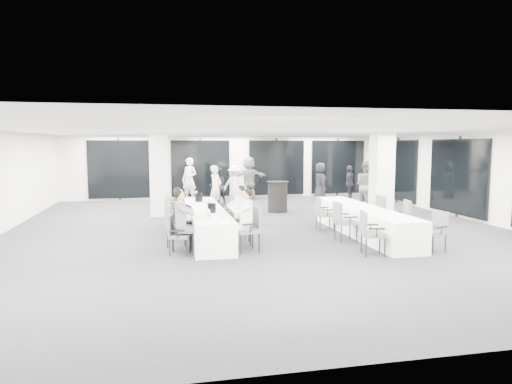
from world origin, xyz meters
TOP-DOWN VIEW (x-y plane):
  - room at (0.89, 1.11)m, footprint 14.04×16.04m
  - column_left at (-2.80, 3.20)m, footprint 0.60×0.60m
  - column_right at (4.20, 1.00)m, footprint 0.60×0.60m
  - banquet_table_main at (-1.60, -0.56)m, footprint 0.90×5.00m
  - banquet_table_side at (2.55, -1.22)m, footprint 0.90×5.00m
  - cocktail_table at (1.34, 3.26)m, footprint 0.79×0.79m
  - chair_main_left_near at (-2.43, -2.41)m, footprint 0.53×0.56m
  - chair_main_left_second at (-2.44, -1.88)m, footprint 0.62×0.64m
  - chair_main_left_mid at (-2.43, -0.80)m, footprint 0.47×0.52m
  - chair_main_left_fourth at (-2.43, 0.12)m, footprint 0.59×0.62m
  - chair_main_left_far at (-2.44, 1.16)m, footprint 0.50×0.56m
  - chair_main_right_near at (-0.76, -2.46)m, footprint 0.59×0.63m
  - chair_main_right_second at (-0.76, -1.71)m, footprint 0.56×0.61m
  - chair_main_right_mid at (-0.77, -0.94)m, footprint 0.48×0.53m
  - chair_main_right_fourth at (-0.77, -0.06)m, footprint 0.52×0.56m
  - chair_main_right_far at (-0.77, 1.18)m, footprint 0.48×0.53m
  - chair_side_left_near at (1.71, -3.35)m, footprint 0.58×0.61m
  - chair_side_left_mid at (1.71, -1.85)m, footprint 0.50×0.56m
  - chair_side_left_far at (1.72, -0.36)m, footprint 0.50×0.55m
  - chair_side_right_near at (3.38, -3.28)m, footprint 0.55×0.58m
  - chair_side_right_mid at (3.38, -1.76)m, footprint 0.58×0.61m
  - chair_side_right_far at (3.38, -0.35)m, footprint 0.54×0.58m
  - seated_guest_a at (-2.27, -2.43)m, footprint 0.50×0.38m
  - seated_guest_b at (-2.27, -1.86)m, footprint 0.50×0.38m
  - seated_guest_c at (-0.93, -2.47)m, footprint 0.50×0.38m
  - seated_guest_d at (-0.93, -1.70)m, footprint 0.50×0.38m
  - standing_guest_a at (-0.71, 4.72)m, footprint 0.84×0.86m
  - standing_guest_b at (-0.51, 5.76)m, footprint 0.96×0.82m
  - standing_guest_c at (0.22, 5.83)m, footprint 1.29×0.98m
  - standing_guest_d at (5.04, 5.48)m, footprint 1.07×1.17m
  - standing_guest_e at (3.85, 5.79)m, footprint 0.56×0.90m
  - standing_guest_f at (1.04, 7.17)m, footprint 2.09×1.17m
  - standing_guest_g at (-1.57, 6.92)m, footprint 0.99×0.96m
  - standing_guest_h at (4.53, 2.75)m, footprint 0.93×1.17m
  - ice_bucket_near at (-1.52, -1.37)m, footprint 0.21×0.21m
  - ice_bucket_far at (-1.66, 0.84)m, footprint 0.22×0.22m
  - water_bottle_a at (-1.70, -2.33)m, footprint 0.07×0.07m
  - water_bottle_b at (-1.49, -0.15)m, footprint 0.07×0.07m
  - water_bottle_c at (-1.68, 1.62)m, footprint 0.07×0.07m
  - plate_a at (-1.66, -2.24)m, footprint 0.20×0.20m
  - plate_b at (-1.37, -2.24)m, footprint 0.19×0.19m
  - plate_c at (-1.53, -0.88)m, footprint 0.21×0.21m
  - wine_glass at (-1.45, -2.61)m, footprint 0.08×0.08m

SIDE VIEW (x-z plane):
  - banquet_table_main at x=-1.60m, z-range 0.00..0.75m
  - banquet_table_side at x=2.55m, z-range 0.00..0.75m
  - chair_main_left_near at x=-2.43m, z-range 0.06..0.94m
  - chair_main_left_mid at x=-2.43m, z-range 0.06..0.95m
  - chair_main_right_mid at x=-0.77m, z-range 0.06..0.96m
  - chair_main_right_fourth at x=-0.77m, z-range 0.06..0.96m
  - chair_side_right_near at x=3.38m, z-range 0.06..0.98m
  - chair_main_right_far at x=-0.77m, z-range 0.07..0.99m
  - chair_side_left_far at x=1.72m, z-range 0.07..1.00m
  - chair_side_right_far at x=3.38m, z-range 0.07..1.01m
  - chair_main_left_far at x=-2.44m, z-range 0.07..1.03m
  - chair_side_left_near at x=1.71m, z-range 0.07..1.04m
  - chair_side_right_mid at x=3.38m, z-range 0.07..1.05m
  - chair_main_left_fourth at x=-2.43m, z-range 0.07..1.05m
  - cocktail_table at x=1.34m, z-range 0.01..1.11m
  - chair_side_left_mid at x=1.71m, z-range 0.07..1.05m
  - chair_main_left_second at x=-2.44m, z-range 0.07..1.08m
  - chair_main_right_second at x=-0.76m, z-range 0.07..1.08m
  - chair_main_right_near at x=-0.76m, z-range 0.07..1.10m
  - plate_a at x=-1.66m, z-range 0.75..0.78m
  - plate_b at x=-1.37m, z-range 0.75..0.78m
  - plate_c at x=-1.53m, z-range 0.75..0.78m
  - seated_guest_a at x=-2.27m, z-range 0.09..1.53m
  - seated_guest_b at x=-2.27m, z-range 0.09..1.53m
  - seated_guest_c at x=-0.93m, z-range 0.09..1.53m
  - seated_guest_d at x=-0.93m, z-range 0.09..1.53m
  - standing_guest_b at x=-0.51m, z-range 0.00..1.69m
  - water_bottle_b at x=-1.49m, z-range 0.75..0.97m
  - water_bottle_a at x=-1.70m, z-range 0.75..0.97m
  - water_bottle_c at x=-1.68m, z-range 0.75..0.98m
  - ice_bucket_near at x=-1.52m, z-range 0.75..0.99m
  - standing_guest_d at x=5.04m, z-range 0.00..1.74m
  - ice_bucket_far at x=-1.66m, z-range 0.75..1.00m
  - standing_guest_c at x=0.22m, z-range 0.00..1.78m
  - wine_glass at x=-1.45m, z-range 0.80..1.01m
  - standing_guest_a at x=-0.71m, z-range 0.00..1.84m
  - standing_guest_e at x=3.85m, z-range 0.00..1.86m
  - standing_guest_g at x=-1.57m, z-range 0.00..2.11m
  - standing_guest_h at x=4.53m, z-range 0.00..2.12m
  - standing_guest_f at x=1.04m, z-range 0.00..2.14m
  - room at x=0.89m, z-range -0.03..2.81m
  - column_left at x=-2.80m, z-range 0.00..2.80m
  - column_right at x=4.20m, z-range 0.00..2.80m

